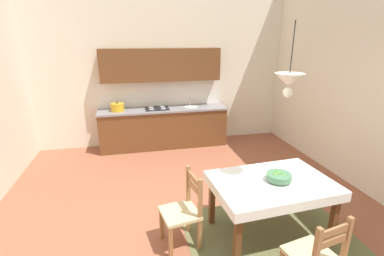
{
  "coord_description": "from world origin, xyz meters",
  "views": [
    {
      "loc": [
        -0.76,
        -3.08,
        2.4
      ],
      "look_at": [
        0.07,
        0.61,
        1.17
      ],
      "focal_mm": 25.77,
      "sensor_mm": 36.0,
      "label": 1
    }
  ],
  "objects_px": {
    "kitchen_cabinetry": "(163,110)",
    "pendant_lamp": "(289,81)",
    "dining_table": "(271,189)",
    "dining_chair_tv_side": "(183,211)",
    "fruit_bowl": "(279,176)"
  },
  "relations": [
    {
      "from": "kitchen_cabinetry",
      "to": "pendant_lamp",
      "type": "height_order",
      "value": "pendant_lamp"
    },
    {
      "from": "dining_table",
      "to": "dining_chair_tv_side",
      "type": "relative_size",
      "value": 1.61
    },
    {
      "from": "kitchen_cabinetry",
      "to": "fruit_bowl",
      "type": "bearing_deg",
      "value": -73.74
    },
    {
      "from": "fruit_bowl",
      "to": "pendant_lamp",
      "type": "bearing_deg",
      "value": 59.66
    },
    {
      "from": "dining_table",
      "to": "pendant_lamp",
      "type": "distance_m",
      "value": 1.33
    },
    {
      "from": "fruit_bowl",
      "to": "dining_table",
      "type": "bearing_deg",
      "value": 163.92
    },
    {
      "from": "kitchen_cabinetry",
      "to": "fruit_bowl",
      "type": "relative_size",
      "value": 9.54
    },
    {
      "from": "fruit_bowl",
      "to": "pendant_lamp",
      "type": "relative_size",
      "value": 0.37
    },
    {
      "from": "kitchen_cabinetry",
      "to": "dining_table",
      "type": "relative_size",
      "value": 1.91
    },
    {
      "from": "fruit_bowl",
      "to": "kitchen_cabinetry",
      "type": "bearing_deg",
      "value": 106.26
    },
    {
      "from": "dining_table",
      "to": "dining_chair_tv_side",
      "type": "bearing_deg",
      "value": 176.69
    },
    {
      "from": "dining_chair_tv_side",
      "to": "kitchen_cabinetry",
      "type": "bearing_deg",
      "value": 86.97
    },
    {
      "from": "dining_table",
      "to": "fruit_bowl",
      "type": "relative_size",
      "value": 4.99
    },
    {
      "from": "kitchen_cabinetry",
      "to": "fruit_bowl",
      "type": "distance_m",
      "value": 3.53
    },
    {
      "from": "kitchen_cabinetry",
      "to": "pendant_lamp",
      "type": "xyz_separation_m",
      "value": [
        1.01,
        -3.36,
        1.1
      ]
    }
  ]
}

